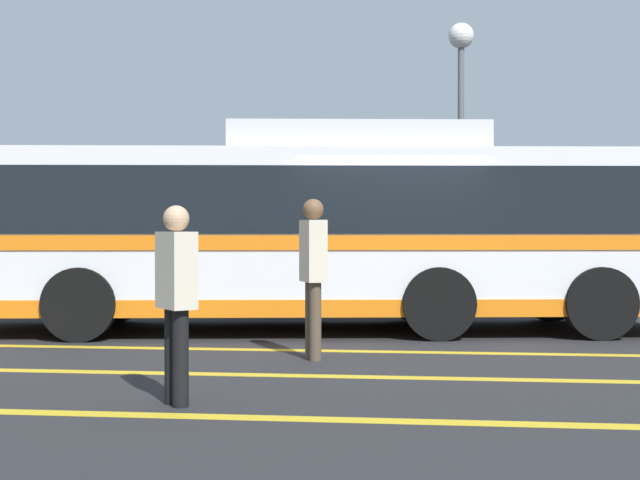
{
  "coord_description": "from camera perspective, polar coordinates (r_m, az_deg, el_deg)",
  "views": [
    {
      "loc": [
        0.35,
        -12.76,
        1.54
      ],
      "look_at": [
        -1.12,
        0.42,
        1.35
      ],
      "focal_mm": 50.0,
      "sensor_mm": 36.0,
      "label": 1
    }
  ],
  "objects": [
    {
      "name": "curb_strip",
      "position": [
        18.79,
        1.87,
        -3.64
      ],
      "size": [
        38.55,
        0.36,
        0.15
      ],
      "primitive_type": "cube",
      "color": "#99999E",
      "rests_on": "ground_plane"
    },
    {
      "name": "lane_strip_0",
      "position": [
        11.18,
        -1.26,
        -7.07
      ],
      "size": [
        30.55,
        0.2,
        0.01
      ],
      "primitive_type": "cube",
      "rotation": [
        0.0,
        0.0,
        1.57
      ],
      "color": "gold",
      "rests_on": "ground_plane"
    },
    {
      "name": "lane_strip_2",
      "position": [
        7.36,
        -5.4,
        -11.22
      ],
      "size": [
        30.55,
        0.2,
        0.01
      ],
      "primitive_type": "cube",
      "rotation": [
        0.0,
        0.0,
        1.57
      ],
      "color": "gold",
      "rests_on": "ground_plane"
    },
    {
      "name": "pedestrian_1",
      "position": [
        7.78,
        -9.18,
        -3.27
      ],
      "size": [
        0.44,
        0.46,
        1.73
      ],
      "rotation": [
        0.0,
        0.0,
        5.4
      ],
      "color": "black",
      "rests_on": "ground_plane"
    },
    {
      "name": "parked_car_1",
      "position": [
        18.89,
        -18.34,
        -1.8
      ],
      "size": [
        4.36,
        1.89,
        1.37
      ],
      "rotation": [
        0.0,
        0.0,
        -1.6
      ],
      "color": "#4C3823",
      "rests_on": "ground_plane"
    },
    {
      "name": "transit_bus",
      "position": [
        13.26,
        0.08,
        0.75
      ],
      "size": [
        11.07,
        3.97,
        3.03
      ],
      "rotation": [
        0.0,
        0.0,
        1.71
      ],
      "color": "silver",
      "rests_on": "ground_plane"
    },
    {
      "name": "street_lamp",
      "position": [
        20.02,
        9.01,
        9.58
      ],
      "size": [
        0.56,
        0.56,
        6.02
      ],
      "color": "#59595E",
      "rests_on": "ground_plane"
    },
    {
      "name": "lane_strip_1",
      "position": [
        9.34,
        -2.81,
        -8.64
      ],
      "size": [
        30.55,
        0.2,
        0.01
      ],
      "primitive_type": "cube",
      "rotation": [
        0.0,
        0.0,
        1.57
      ],
      "color": "gold",
      "rests_on": "ground_plane"
    },
    {
      "name": "parked_car_2",
      "position": [
        16.95,
        -0.04,
        -2.1
      ],
      "size": [
        4.95,
        2.15,
        1.3
      ],
      "rotation": [
        0.0,
        0.0,
        -1.5
      ],
      "color": "#4C3823",
      "rests_on": "ground_plane"
    },
    {
      "name": "pedestrian_0",
      "position": [
        10.32,
        -0.44,
        -1.73
      ],
      "size": [
        0.37,
        0.47,
        1.87
      ],
      "rotation": [
        0.0,
        0.0,
        1.98
      ],
      "color": "brown",
      "rests_on": "ground_plane"
    },
    {
      "name": "ground_plane",
      "position": [
        12.85,
        4.8,
        -6.05
      ],
      "size": [
        220.0,
        220.0,
        0.0
      ],
      "primitive_type": "plane",
      "color": "#262628"
    }
  ]
}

